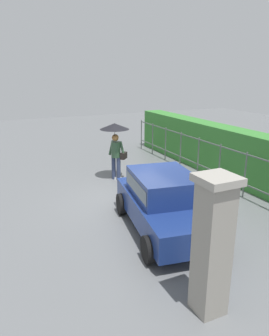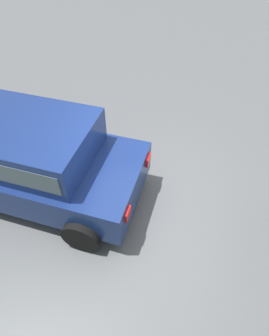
% 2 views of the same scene
% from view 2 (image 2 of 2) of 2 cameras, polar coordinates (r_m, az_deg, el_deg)
% --- Properties ---
extents(ground_plane, '(40.00, 40.00, 0.00)m').
position_cam_2_polar(ground_plane, '(4.97, 3.11, -6.80)').
color(ground_plane, slate).
extents(car, '(3.93, 2.34, 1.48)m').
position_cam_2_polar(car, '(4.85, -20.13, 2.15)').
color(car, navy).
rests_on(car, ground).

